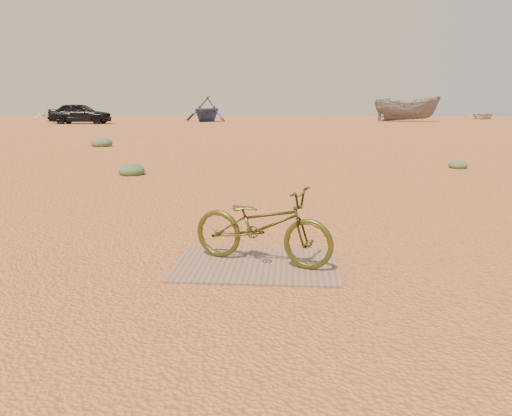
# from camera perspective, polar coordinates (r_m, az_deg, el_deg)

# --- Properties ---
(ground) EXTENTS (120.00, 120.00, 0.00)m
(ground) POSITION_cam_1_polar(r_m,az_deg,el_deg) (5.40, 1.59, -5.13)
(ground) COLOR #C67547
(ground) RESTS_ON ground
(plywood_board) EXTENTS (1.61, 1.13, 0.02)m
(plywood_board) POSITION_cam_1_polar(r_m,az_deg,el_deg) (4.97, 0.00, -6.51)
(plywood_board) COLOR #806555
(plywood_board) RESTS_ON ground
(bicycle) EXTENTS (1.55, 0.96, 0.77)m
(bicycle) POSITION_cam_1_polar(r_m,az_deg,el_deg) (4.90, 0.70, -1.96)
(bicycle) COLOR #43481B
(bicycle) RESTS_ON plywood_board
(car) EXTENTS (4.91, 2.24, 1.64)m
(car) POSITION_cam_1_polar(r_m,az_deg,el_deg) (42.85, -19.43, 10.17)
(car) COLOR black
(car) RESTS_ON ground
(boat_near_left) EXTENTS (5.74, 6.31, 1.07)m
(boat_near_left) POSITION_cam_1_polar(r_m,az_deg,el_deg) (48.71, -21.95, 9.77)
(boat_near_left) COLOR white
(boat_near_left) RESTS_ON ground
(boat_far_left) EXTENTS (4.68, 5.11, 2.28)m
(boat_far_left) POSITION_cam_1_polar(r_m,az_deg,el_deg) (45.46, -5.67, 11.23)
(boat_far_left) COLOR navy
(boat_far_left) RESTS_ON ground
(boat_mid_right) EXTENTS (5.96, 2.95, 2.21)m
(boat_mid_right) POSITION_cam_1_polar(r_m,az_deg,el_deg) (47.62, 16.83, 10.78)
(boat_mid_right) COLOR slate
(boat_mid_right) RESTS_ON ground
(boat_far_right) EXTENTS (3.94, 4.82, 0.88)m
(boat_far_right) POSITION_cam_1_polar(r_m,az_deg,el_deg) (58.35, 24.48, 9.68)
(boat_far_right) COLOR silver
(boat_far_right) RESTS_ON ground
(kale_a) EXTENTS (0.59, 0.59, 0.33)m
(kale_a) POSITION_cam_1_polar(r_m,az_deg,el_deg) (11.64, -14.00, 3.71)
(kale_a) COLOR #55754E
(kale_a) RESTS_ON ground
(kale_b) EXTENTS (0.46, 0.46, 0.25)m
(kale_b) POSITION_cam_1_polar(r_m,az_deg,el_deg) (13.44, 22.06, 4.24)
(kale_b) COLOR #55754E
(kale_b) RESTS_ON ground
(kale_c) EXTENTS (0.78, 0.78, 0.43)m
(kale_c) POSITION_cam_1_polar(r_m,az_deg,el_deg) (19.77, -17.19, 6.75)
(kale_c) COLOR #55754E
(kale_c) RESTS_ON ground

